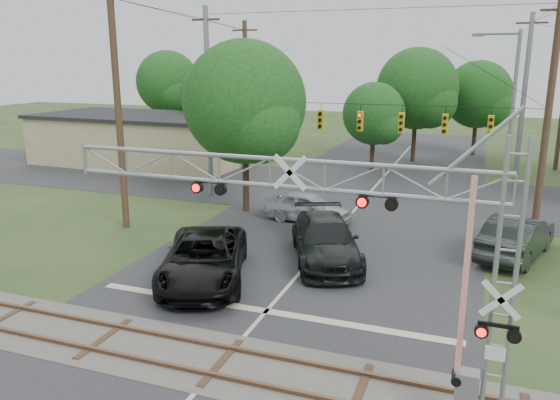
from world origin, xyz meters
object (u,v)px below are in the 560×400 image
(crossing_gantry, at_px, (355,237))
(commercial_building, at_px, (142,139))
(pickup_black, at_px, (204,258))
(streetlight, at_px, (509,109))
(sedan_silver, at_px, (308,207))
(car_dark, at_px, (326,240))
(traffic_signal_span, at_px, (376,111))

(crossing_gantry, bearing_deg, commercial_building, 131.95)
(pickup_black, xyz_separation_m, streetlight, (11.11, 16.81, 4.69))
(crossing_gantry, distance_m, sedan_silver, 16.15)
(car_dark, height_order, commercial_building, commercial_building)
(traffic_signal_span, relative_size, sedan_silver, 4.13)
(sedan_silver, xyz_separation_m, streetlight, (9.69, 7.70, 4.81))
(crossing_gantry, height_order, car_dark, crossing_gantry)
(crossing_gantry, distance_m, pickup_black, 9.64)
(crossing_gantry, distance_m, car_dark, 10.42)
(car_dark, height_order, sedan_silver, car_dark)
(traffic_signal_span, height_order, car_dark, traffic_signal_span)
(crossing_gantry, distance_m, traffic_signal_span, 18.63)
(traffic_signal_span, height_order, pickup_black, traffic_signal_span)
(pickup_black, relative_size, commercial_building, 0.37)
(streetlight, bearing_deg, car_dark, -119.01)
(commercial_building, bearing_deg, car_dark, -37.63)
(traffic_signal_span, distance_m, commercial_building, 22.55)
(car_dark, height_order, streetlight, streetlight)
(pickup_black, distance_m, streetlight, 20.69)
(crossing_gantry, bearing_deg, sedan_silver, 110.97)
(pickup_black, relative_size, sedan_silver, 1.41)
(pickup_black, bearing_deg, streetlight, 35.96)
(streetlight, bearing_deg, commercial_building, 171.92)
(pickup_black, xyz_separation_m, commercial_building, (-16.62, 20.75, 1.12))
(crossing_gantry, relative_size, pickup_black, 1.74)
(car_dark, relative_size, sedan_silver, 1.36)
(pickup_black, distance_m, car_dark, 5.35)
(commercial_building, height_order, streetlight, streetlight)
(traffic_signal_span, relative_size, streetlight, 1.93)
(car_dark, distance_m, commercial_building, 26.66)
(pickup_black, bearing_deg, car_dark, 23.39)
(streetlight, bearing_deg, sedan_silver, -141.51)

